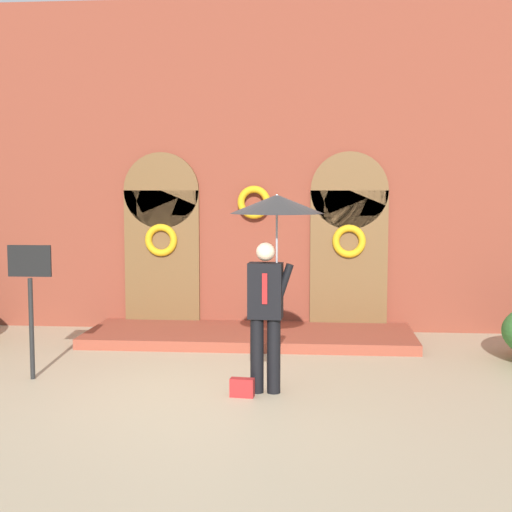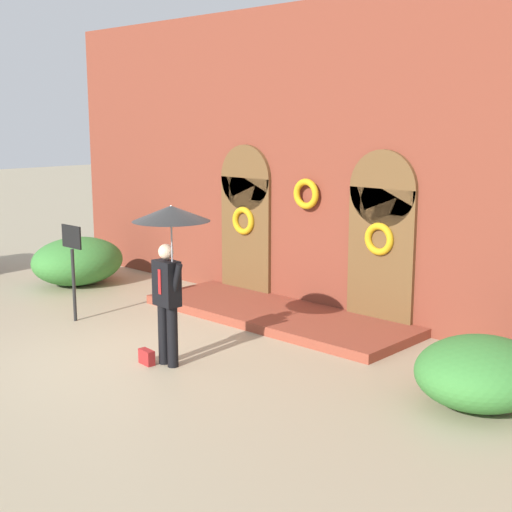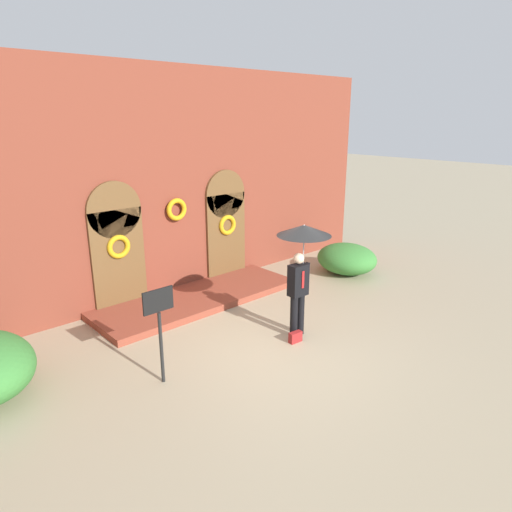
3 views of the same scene
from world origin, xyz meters
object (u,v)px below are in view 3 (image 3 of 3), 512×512
at_px(person_with_umbrella, 302,247).
at_px(handbag, 295,337).
at_px(sign_post, 159,320).
at_px(shrub_right, 347,259).

xyz_separation_m(person_with_umbrella, handbag, (-0.36, -0.20, -1.80)).
relative_size(handbag, sign_post, 0.16).
bearing_deg(sign_post, handbag, -11.54).
distance_m(person_with_umbrella, handbag, 1.85).
xyz_separation_m(sign_post, shrub_right, (7.01, 1.36, -0.73)).
bearing_deg(handbag, person_with_umbrella, 35.65).
relative_size(person_with_umbrella, handbag, 8.44).
xyz_separation_m(person_with_umbrella, sign_post, (-3.11, 0.36, -0.75)).
relative_size(person_with_umbrella, shrub_right, 1.33).
xyz_separation_m(handbag, shrub_right, (4.26, 1.92, 0.32)).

